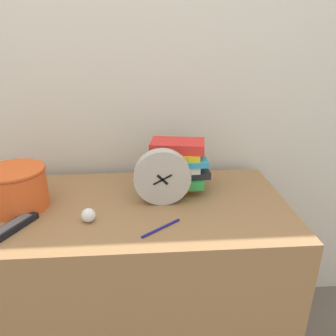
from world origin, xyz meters
name	(u,v)px	position (x,y,z in m)	size (l,w,h in m)	color
wall_back	(109,70)	(0.00, 0.66, 1.20)	(6.00, 0.04, 2.40)	silver
desk	(114,288)	(0.00, 0.30, 0.38)	(1.32, 0.59, 0.76)	olive
desk_clock	(162,177)	(0.20, 0.30, 0.86)	(0.20, 0.05, 0.20)	#B7B2A8
book_stack	(175,166)	(0.26, 0.42, 0.86)	(0.27, 0.19, 0.20)	orange
basket	(16,187)	(-0.32, 0.30, 0.84)	(0.22, 0.22, 0.15)	#E05623
tv_remote	(13,226)	(-0.28, 0.15, 0.77)	(0.12, 0.18, 0.02)	black
crumpled_paper_ball	(88,215)	(-0.05, 0.19, 0.79)	(0.05, 0.05, 0.05)	white
pen	(161,228)	(0.19, 0.12, 0.77)	(0.13, 0.10, 0.01)	navy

